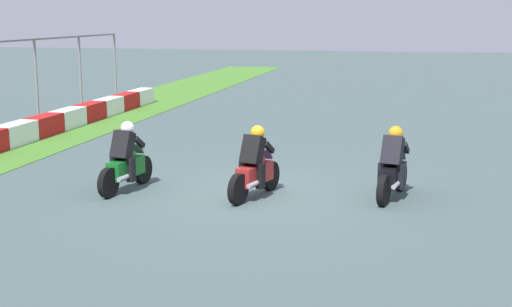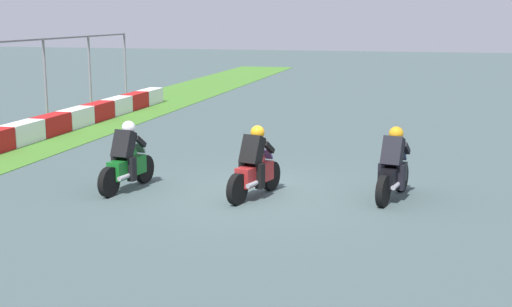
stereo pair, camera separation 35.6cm
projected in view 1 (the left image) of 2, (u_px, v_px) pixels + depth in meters
ground_plane at (255, 193)px, 15.25m from camera, size 120.00×120.00×0.00m
rider_lane_a at (393, 169)px, 14.77m from camera, size 2.02×0.63×1.51m
rider_lane_b at (255, 168)px, 14.83m from camera, size 2.00×0.69×1.51m
rider_lane_c at (126, 162)px, 15.41m from camera, size 2.04×0.60×1.51m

